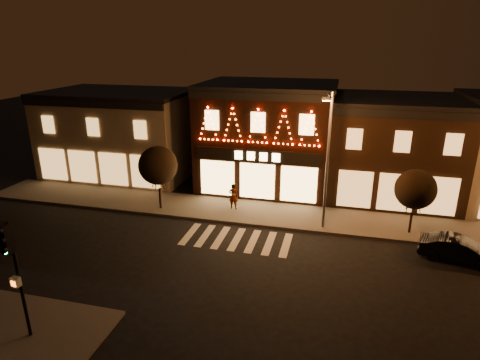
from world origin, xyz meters
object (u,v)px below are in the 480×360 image
at_px(streetlamp_mid, 327,152).
at_px(pedestrian, 233,196).
at_px(dark_sedan, 459,250).
at_px(traffic_signal_near, 12,260).

xyz_separation_m(streetlamp_mid, pedestrian, (-6.21, 1.67, -4.05)).
distance_m(streetlamp_mid, dark_sedan, 8.86).
distance_m(dark_sedan, pedestrian, 14.10).
relative_size(traffic_signal_near, pedestrian, 2.74).
relative_size(traffic_signal_near, streetlamp_mid, 0.59).
height_order(streetlamp_mid, dark_sedan, streetlamp_mid).
height_order(dark_sedan, pedestrian, pedestrian).
xyz_separation_m(traffic_signal_near, streetlamp_mid, (10.84, 12.93, 1.42)).
distance_m(traffic_signal_near, dark_sedan, 21.50).
bearing_deg(dark_sedan, pedestrian, 87.68).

